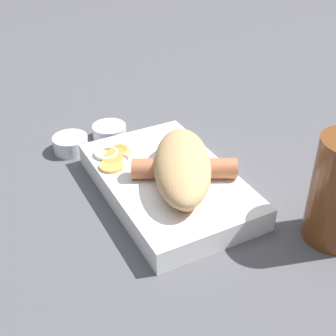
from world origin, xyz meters
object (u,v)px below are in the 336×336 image
Objects in this scene: sausage at (184,169)px; condiment_cup_far at (71,145)px; bread_roll at (182,165)px; food_tray at (168,184)px; condiment_cup_near at (109,133)px.

sausage is 0.21m from condiment_cup_far.
bread_roll is at bearing -49.31° from sausage.
food_tray is at bearing 26.15° from condiment_cup_far.
condiment_cup_near is 1.00× the size of condiment_cup_far.
sausage is at bearing 44.90° from food_tray.
condiment_cup_near is (-0.17, -0.02, -0.00)m from food_tray.
bread_roll is at bearing 26.20° from condiment_cup_far.
sausage reaches higher than food_tray.
condiment_cup_far is (-0.19, -0.09, -0.04)m from bread_roll.
condiment_cup_near is at bearing -170.62° from sausage.
condiment_cup_near is at bearing -174.82° from food_tray.
sausage reaches higher than condiment_cup_far.
condiment_cup_near and condiment_cup_far have the same top height.
sausage reaches higher than condiment_cup_near.
food_tray is 0.04m from sausage.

